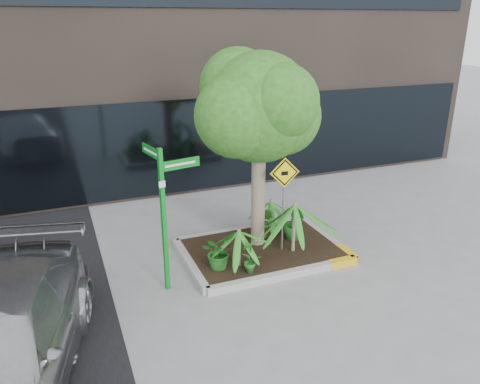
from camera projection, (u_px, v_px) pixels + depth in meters
name	position (u px, v px, depth m)	size (l,w,h in m)	color
ground	(259.00, 262.00, 9.68)	(80.00, 80.00, 0.00)	gray
planter	(264.00, 250.00, 9.96)	(3.35, 2.36, 0.15)	#9E9E99
tree	(259.00, 107.00, 9.18)	(2.82, 2.50, 4.23)	gray
palm_front	(295.00, 205.00, 9.47)	(1.23, 1.23, 1.37)	gray
palm_left	(239.00, 232.00, 8.98)	(0.88, 0.88, 0.98)	gray
palm_back	(271.00, 201.00, 10.63)	(0.81, 0.81, 0.90)	gray
shrub_a	(218.00, 251.00, 9.04)	(0.63, 0.63, 0.70)	#1D611B
shrub_b	(293.00, 222.00, 10.25)	(0.43, 0.43, 0.76)	#216E22
shrub_c	(250.00, 255.00, 8.87)	(0.38, 0.38, 0.71)	#25651F
shrub_d	(264.00, 222.00, 10.33)	(0.40, 0.40, 0.73)	#306A1E
street_sign_post	(164.00, 204.00, 8.20)	(0.89, 0.79, 2.70)	#0B7F1E
cattle_sign	(284.00, 189.00, 9.41)	(0.62, 0.10, 2.01)	slate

